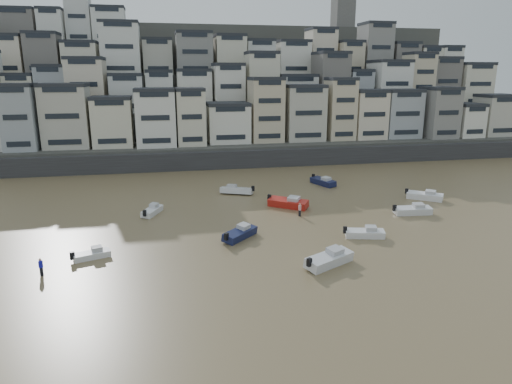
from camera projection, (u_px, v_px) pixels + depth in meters
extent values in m
plane|color=olive|center=(214.00, 382.00, 28.14)|extent=(400.00, 400.00, 0.00)
cube|color=#38383A|center=(227.00, 159.00, 91.25)|extent=(140.00, 3.00, 3.50)
cube|color=#4C4C47|center=(246.00, 151.00, 98.79)|extent=(140.00, 14.00, 4.00)
cube|color=#4C4C47|center=(237.00, 131.00, 109.40)|extent=(140.00, 14.00, 10.00)
cube|color=#4C4C47|center=(229.00, 110.00, 119.76)|extent=(140.00, 14.00, 18.00)
cube|color=#4C4C47|center=(223.00, 93.00, 130.13)|extent=(140.00, 16.00, 26.00)
cube|color=#4C4C47|center=(217.00, 81.00, 142.64)|extent=(140.00, 18.00, 32.00)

